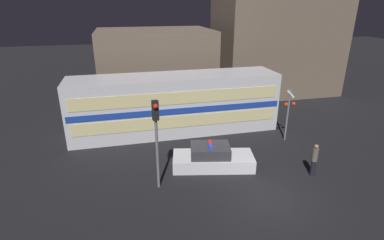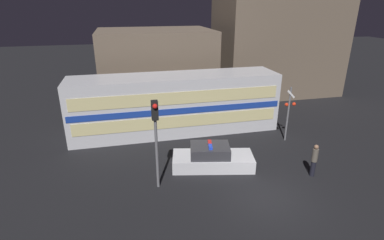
% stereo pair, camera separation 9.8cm
% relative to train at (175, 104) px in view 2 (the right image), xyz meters
% --- Properties ---
extents(ground_plane, '(120.00, 120.00, 0.00)m').
position_rel_train_xyz_m(ground_plane, '(2.63, -8.63, -2.02)').
color(ground_plane, black).
extents(train, '(14.18, 3.04, 4.03)m').
position_rel_train_xyz_m(train, '(0.00, 0.00, 0.00)').
color(train, silver).
rests_on(train, ground_plane).
extents(police_car, '(4.69, 2.63, 1.43)m').
position_rel_train_xyz_m(police_car, '(1.05, -5.45, -1.48)').
color(police_car, silver).
rests_on(police_car, ground_plane).
extents(pedestrian, '(0.30, 0.30, 1.80)m').
position_rel_train_xyz_m(pedestrian, '(5.95, -7.53, -1.09)').
color(pedestrian, black).
rests_on(pedestrian, ground_plane).
extents(crossing_signal_near, '(0.76, 0.30, 3.64)m').
position_rel_train_xyz_m(crossing_signal_near, '(6.81, -3.25, 0.10)').
color(crossing_signal_near, slate).
rests_on(crossing_signal_near, ground_plane).
extents(traffic_light_corner, '(0.30, 0.46, 4.49)m').
position_rel_train_xyz_m(traffic_light_corner, '(-2.11, -6.70, 1.10)').
color(traffic_light_corner, slate).
rests_on(traffic_light_corner, ground_plane).
extents(building_left, '(9.64, 6.85, 6.45)m').
position_rel_train_xyz_m(building_left, '(-0.43, 6.97, 1.21)').
color(building_left, brown).
rests_on(building_left, ground_plane).
extents(building_center, '(11.49, 6.76, 10.00)m').
position_rel_train_xyz_m(building_center, '(11.60, 7.91, 2.98)').
color(building_center, brown).
rests_on(building_center, ground_plane).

